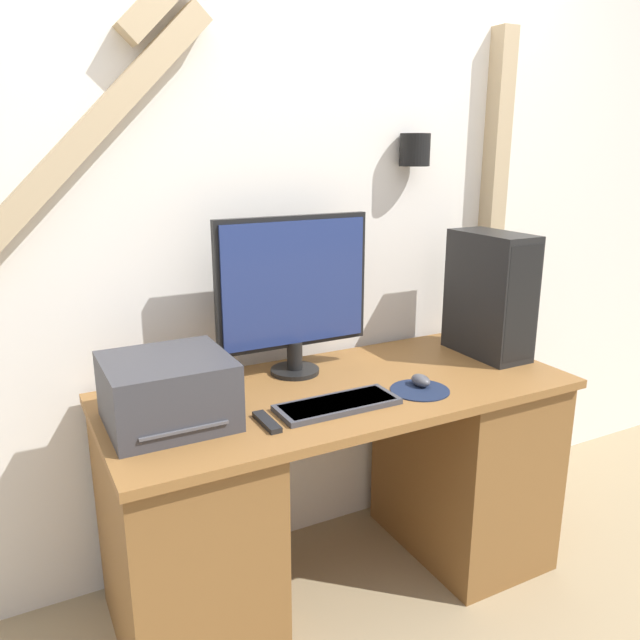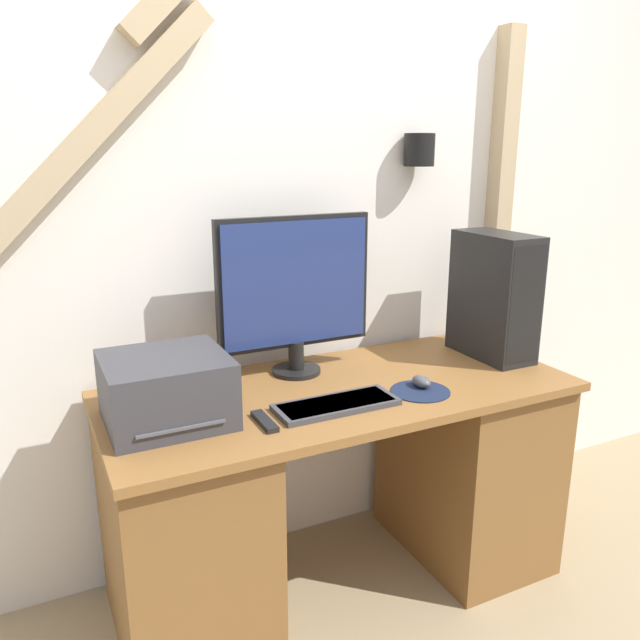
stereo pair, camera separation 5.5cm
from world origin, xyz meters
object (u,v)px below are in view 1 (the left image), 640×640
(computer_tower, at_px, (490,295))
(mouse, at_px, (421,380))
(printer, at_px, (168,391))
(keyboard, at_px, (338,404))
(remote_control, at_px, (267,422))
(monitor, at_px, (294,289))

(computer_tower, bearing_deg, mouse, -159.39)
(mouse, distance_m, computer_tower, 0.52)
(mouse, distance_m, printer, 0.84)
(keyboard, bearing_deg, remote_control, -176.95)
(keyboard, bearing_deg, mouse, 3.27)
(computer_tower, distance_m, printer, 1.28)
(monitor, xyz_separation_m, computer_tower, (0.76, -0.16, -0.07))
(mouse, bearing_deg, printer, 172.09)
(mouse, height_order, computer_tower, computer_tower)
(mouse, bearing_deg, remote_control, -176.82)
(keyboard, bearing_deg, printer, 164.82)
(printer, bearing_deg, keyboard, -15.18)
(keyboard, distance_m, remote_control, 0.25)
(monitor, height_order, keyboard, monitor)
(printer, bearing_deg, mouse, -7.91)
(keyboard, distance_m, printer, 0.52)
(monitor, height_order, remote_control, monitor)
(monitor, distance_m, mouse, 0.54)
(mouse, distance_m, remote_control, 0.58)
(monitor, relative_size, mouse, 7.09)
(computer_tower, bearing_deg, printer, -177.72)
(printer, bearing_deg, monitor, 22.43)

